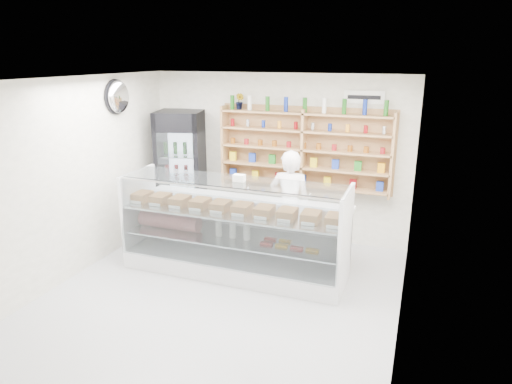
% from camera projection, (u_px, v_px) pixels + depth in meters
% --- Properties ---
extents(room, '(5.00, 5.00, 5.00)m').
position_uv_depth(room, '(215.00, 198.00, 5.55)').
color(room, '#9E9EA2').
rests_on(room, ground).
extents(display_counter, '(3.23, 0.97, 1.41)m').
position_uv_depth(display_counter, '(235.00, 247.00, 6.66)').
color(display_counter, white).
rests_on(display_counter, floor).
extents(shop_worker, '(0.66, 0.46, 1.73)m').
position_uv_depth(shop_worker, '(290.00, 205.00, 6.97)').
color(shop_worker, white).
rests_on(shop_worker, floor).
extents(drinks_cooler, '(0.94, 0.92, 2.16)m').
position_uv_depth(drinks_cooler, '(182.00, 172.00, 8.11)').
color(drinks_cooler, black).
rests_on(drinks_cooler, floor).
extents(wall_shelving, '(2.84, 0.28, 1.33)m').
position_uv_depth(wall_shelving, '(303.00, 150.00, 7.43)').
color(wall_shelving, tan).
rests_on(wall_shelving, back_wall).
extents(potted_plant, '(0.18, 0.17, 0.28)m').
position_uv_depth(potted_plant, '(240.00, 101.00, 7.59)').
color(potted_plant, '#1E6626').
rests_on(potted_plant, wall_shelving).
extents(security_mirror, '(0.15, 0.50, 0.50)m').
position_uv_depth(security_mirror, '(119.00, 97.00, 7.05)').
color(security_mirror, silver).
rests_on(security_mirror, left_wall).
extents(wall_sign, '(0.62, 0.03, 0.20)m').
position_uv_depth(wall_sign, '(364.00, 97.00, 7.00)').
color(wall_sign, white).
rests_on(wall_sign, back_wall).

